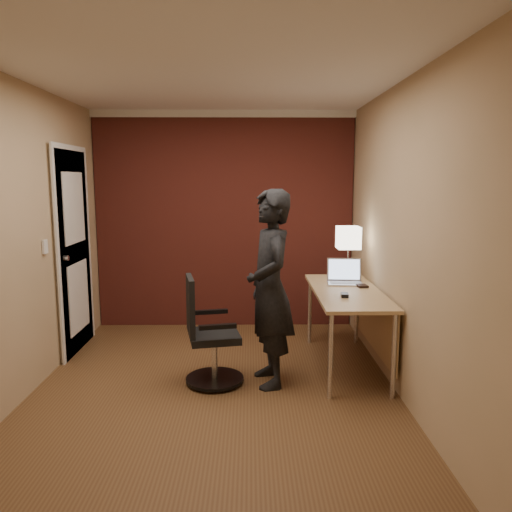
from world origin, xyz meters
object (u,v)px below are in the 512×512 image
Objects in this scene: desk at (354,303)px; desk_lamp at (348,238)px; laptop at (344,276)px; office_chair at (207,338)px; wallet at (362,286)px; mouse at (345,295)px; person at (270,289)px.

desk_lamp reaches higher than desk.
office_chair is (-1.28, -0.69, -0.39)m from laptop.
desk is at bearing -92.81° from desk_lamp.
desk_lamp reaches higher than laptop.
laptop is at bearing 97.01° from desk.
wallet is at bearing 51.24° from desk.
office_chair is (-1.41, -0.50, -0.34)m from wallet.
mouse is at bearing -121.34° from wallet.
mouse is at bearing 86.88° from person.
desk is at bearing 103.66° from person.
desk_lamp is 0.40m from laptop.
wallet is 1.01m from person.
wallet is at bearing -55.63° from laptop.
person is at bearing -166.80° from mouse.
office_chair is (-1.32, -0.38, -0.20)m from desk.
person reaches higher than wallet.
office_chair is at bearing -169.93° from mouse.
person is at bearing -151.21° from wallet.
desk_lamp is 0.55m from wallet.
mouse is 0.46m from wallet.
office_chair is (-1.34, -0.86, -0.74)m from desk_lamp.
laptop is at bearing 28.33° from office_chair.
mouse is 0.66m from person.
mouse reaches higher than desk.
mouse is at bearing -117.79° from desk.
desk is at bearing -128.76° from wallet.
desk_lamp is 0.32× the size of person.
desk is 2.80× the size of desk_lamp.
mouse is at bearing -102.57° from desk_lamp.
person is at bearing -137.97° from laptop.
mouse is (-0.11, -0.59, -0.05)m from laptop.
desk_lamp is at bearing 100.86° from wallet.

